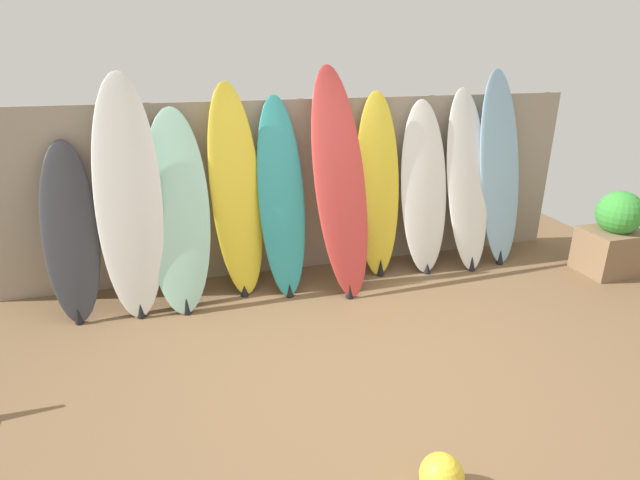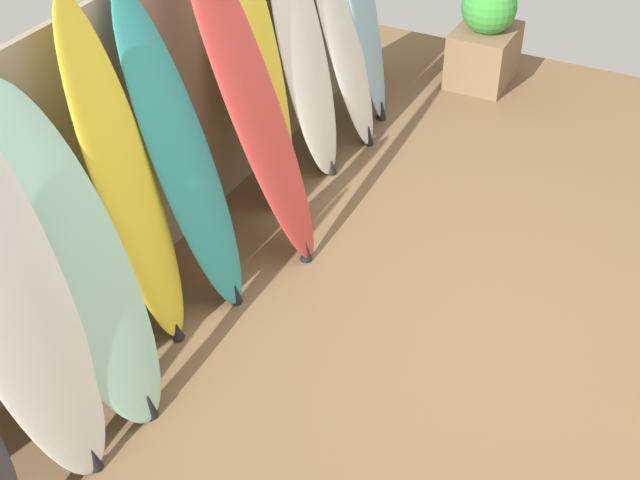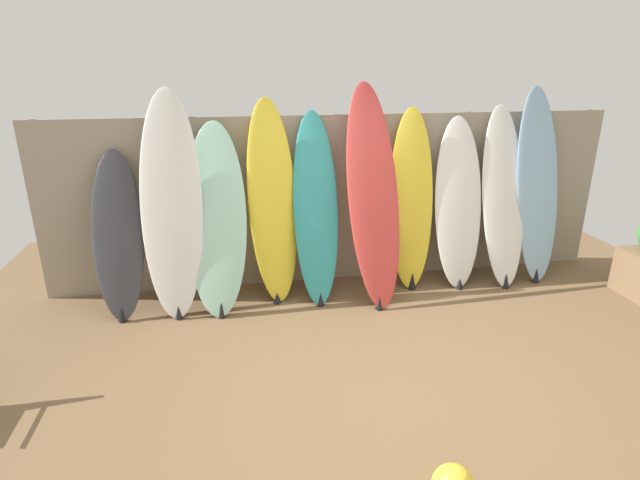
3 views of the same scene
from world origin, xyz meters
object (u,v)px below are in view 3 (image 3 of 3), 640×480
object	(u,v)px
surfboard_seafoam_2	(216,220)
surfboard_white_7	(458,204)
surfboard_charcoal_0	(118,236)
surfboard_teal_4	(316,209)
surfboard_white_8	(503,198)
surfboard_skyblue_9	(537,187)
surfboard_yellow_3	(273,203)
surfboard_white_1	(172,205)
surfboard_red_5	(373,196)
surfboard_yellow_6	(411,202)

from	to	relation	value
surfboard_seafoam_2	surfboard_white_7	world-z (taller)	same
surfboard_charcoal_0	surfboard_teal_4	distance (m)	1.90
surfboard_white_8	surfboard_skyblue_9	world-z (taller)	surfboard_skyblue_9
surfboard_seafoam_2	surfboard_yellow_3	distance (m)	0.57
surfboard_white_7	surfboard_charcoal_0	bearing A→B (deg)	-179.03
surfboard_white_1	surfboard_white_7	world-z (taller)	surfboard_white_1
surfboard_white_1	surfboard_white_7	bearing A→B (deg)	1.90
surfboard_yellow_3	surfboard_white_1	bearing A→B (deg)	-174.53
surfboard_white_1	surfboard_skyblue_9	world-z (taller)	surfboard_white_1
surfboard_red_5	surfboard_skyblue_9	world-z (taller)	surfboard_red_5
surfboard_red_5	surfboard_yellow_6	distance (m)	0.55
surfboard_white_7	surfboard_white_8	distance (m)	0.50
surfboard_charcoal_0	surfboard_white_8	world-z (taller)	surfboard_white_8
surfboard_yellow_6	surfboard_white_7	distance (m)	0.51
surfboard_yellow_6	surfboard_red_5	bearing A→B (deg)	-154.56
surfboard_yellow_3	surfboard_skyblue_9	world-z (taller)	surfboard_skyblue_9
surfboard_teal_4	surfboard_red_5	xyz separation A→B (m)	(0.55, -0.12, 0.14)
surfboard_red_5	surfboard_white_8	bearing A→B (deg)	6.05
surfboard_white_1	surfboard_yellow_3	distance (m)	0.96
surfboard_yellow_3	surfboard_white_7	bearing A→B (deg)	0.17
surfboard_skyblue_9	surfboard_white_1	bearing A→B (deg)	-178.47
surfboard_yellow_6	surfboard_skyblue_9	distance (m)	1.41
surfboard_teal_4	surfboard_red_5	bearing A→B (deg)	-12.04
surfboard_charcoal_0	surfboard_yellow_6	distance (m)	2.93
surfboard_charcoal_0	surfboard_white_1	world-z (taller)	surfboard_white_1
surfboard_yellow_3	surfboard_white_7	world-z (taller)	surfboard_yellow_3
surfboard_seafoam_2	surfboard_yellow_3	size ratio (longest dim) A/B	0.89
surfboard_seafoam_2	surfboard_yellow_6	distance (m)	2.01
surfboard_seafoam_2	surfboard_yellow_6	world-z (taller)	surfboard_yellow_6
surfboard_skyblue_9	surfboard_red_5	bearing A→B (deg)	-174.34
surfboard_seafoam_2	surfboard_yellow_6	bearing A→B (deg)	4.76
surfboard_teal_4	surfboard_white_7	xyz separation A→B (m)	(1.54, 0.06, -0.04)
surfboard_white_1	surfboard_yellow_6	world-z (taller)	surfboard_white_1
surfboard_yellow_6	surfboard_skyblue_9	xyz separation A→B (m)	(1.40, -0.04, 0.11)
surfboard_charcoal_0	surfboard_yellow_6	size ratio (longest dim) A/B	0.82
surfboard_yellow_3	surfboard_teal_4	xyz separation A→B (m)	(0.42, -0.06, -0.07)
surfboard_white_8	surfboard_charcoal_0	bearing A→B (deg)	-179.52
surfboard_yellow_3	surfboard_skyblue_9	distance (m)	2.86
surfboard_teal_4	surfboard_white_7	distance (m)	1.54
surfboard_yellow_3	surfboard_teal_4	world-z (taller)	surfboard_yellow_3
surfboard_white_1	surfboard_charcoal_0	bearing A→B (deg)	175.73
surfboard_red_5	surfboard_teal_4	bearing A→B (deg)	167.96
surfboard_yellow_6	surfboard_white_8	world-z (taller)	surfboard_white_8
surfboard_teal_4	surfboard_seafoam_2	bearing A→B (deg)	-176.76
surfboard_red_5	surfboard_white_7	size ratio (longest dim) A/B	1.20
surfboard_white_1	surfboard_red_5	size ratio (longest dim) A/B	0.98
surfboard_red_5	surfboard_white_8	distance (m)	1.50
surfboard_yellow_6	surfboard_skyblue_9	bearing A→B (deg)	-1.75
surfboard_red_5	surfboard_skyblue_9	xyz separation A→B (m)	(1.89, 0.19, -0.03)
surfboard_white_7	surfboard_seafoam_2	bearing A→B (deg)	-177.28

